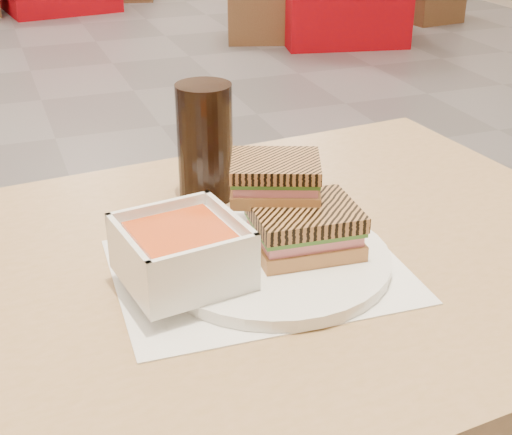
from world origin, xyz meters
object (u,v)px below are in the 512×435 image
object	(u,v)px
main_table	(168,358)
plate	(273,259)
soup_bowl	(182,254)
cola_glass	(205,142)
bg_chair_1l	(258,6)
panini_lower	(304,228)

from	to	relation	value
main_table	plate	distance (m)	0.18
plate	soup_bowl	xyz separation A→B (m)	(-0.11, -0.01, 0.04)
plate	main_table	bearing A→B (deg)	172.10
cola_glass	bg_chair_1l	xyz separation A→B (m)	(1.57, 3.94, -0.60)
soup_bowl	cola_glass	distance (m)	0.25
soup_bowl	bg_chair_1l	size ratio (longest dim) A/B	0.28
soup_bowl	bg_chair_1l	bearing A→B (deg)	68.25
main_table	cola_glass	xyz separation A→B (m)	(0.11, 0.20, 0.20)
main_table	soup_bowl	size ratio (longest dim) A/B	8.69
plate	panini_lower	bearing A→B (deg)	0.73
plate	bg_chair_1l	xyz separation A→B (m)	(1.55, 4.16, -0.53)
panini_lower	main_table	bearing A→B (deg)	174.07
panini_lower	cola_glass	distance (m)	0.23
soup_bowl	bg_chair_1l	xyz separation A→B (m)	(1.67, 4.18, -0.56)
soup_bowl	cola_glass	size ratio (longest dim) A/B	0.87
panini_lower	cola_glass	size ratio (longest dim) A/B	0.79
soup_bowl	panini_lower	xyz separation A→B (m)	(0.15, 0.02, -0.00)
plate	soup_bowl	size ratio (longest dim) A/B	1.93
plate	soup_bowl	distance (m)	0.12
main_table	soup_bowl	distance (m)	0.17
soup_bowl	cola_glass	world-z (taller)	cola_glass
main_table	soup_bowl	world-z (taller)	soup_bowl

